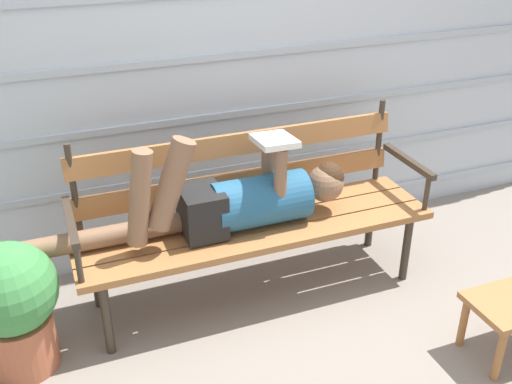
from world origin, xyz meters
The scene contains 5 objects.
ground_plane centered at (0.00, 0.00, 0.00)m, with size 12.00×12.00×0.00m, color gray.
house_siding centered at (0.00, 0.68, 1.14)m, with size 5.16×0.08×2.29m.
park_bench centered at (0.00, 0.19, 0.47)m, with size 1.82×0.49×0.90m.
reclining_person centered at (-0.12, 0.12, 0.58)m, with size 1.68×0.26×0.55m.
potted_plant centered at (-1.17, -0.02, 0.35)m, with size 0.41×0.41×0.63m.
Camera 1 is at (-0.95, -2.31, 1.96)m, focal length 42.00 mm.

